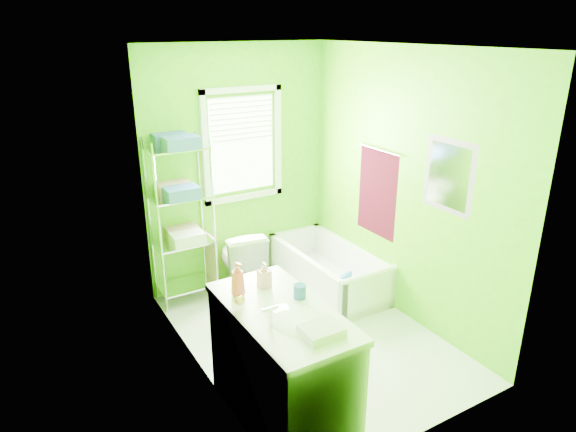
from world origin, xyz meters
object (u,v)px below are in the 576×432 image
vanity (282,362)px  wire_shelf_unit (182,202)px  toilet (240,260)px  bathtub (329,275)px

vanity → wire_shelf_unit: (0.03, 2.07, 0.60)m
toilet → wire_shelf_unit: wire_shelf_unit is taller
vanity → wire_shelf_unit: wire_shelf_unit is taller
toilet → vanity: vanity is taller
wire_shelf_unit → bathtub: bearing=-21.8°
bathtub → vanity: vanity is taller
wire_shelf_unit → toilet: bearing=-15.8°
bathtub → vanity: bearing=-134.3°
vanity → bathtub: bearing=45.7°
vanity → wire_shelf_unit: size_ratio=0.69×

